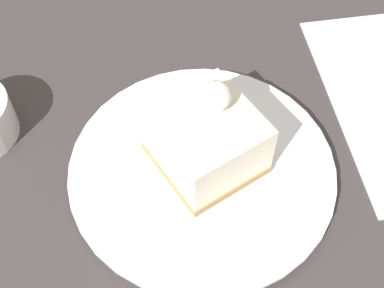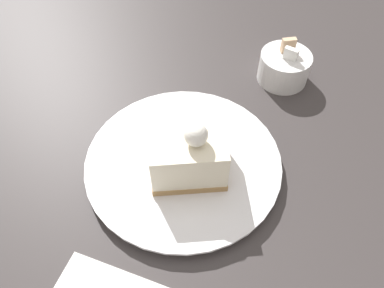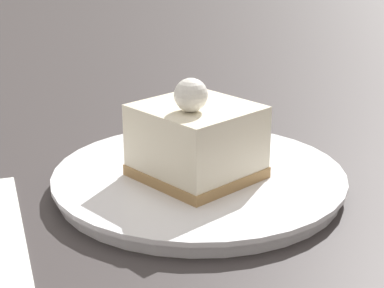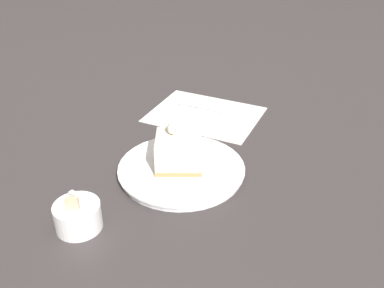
{
  "view_description": "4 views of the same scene",
  "coord_description": "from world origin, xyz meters",
  "views": [
    {
      "loc": [
        -0.13,
        -0.25,
        0.42
      ],
      "look_at": [
        -0.03,
        0.01,
        0.04
      ],
      "focal_mm": 50.0,
      "sensor_mm": 36.0,
      "label": 1
    },
    {
      "loc": [
        0.24,
        0.04,
        0.39
      ],
      "look_at": [
        -0.02,
        0.01,
        0.06
      ],
      "focal_mm": 35.0,
      "sensor_mm": 36.0,
      "label": 2
    },
    {
      "loc": [
        0.23,
        0.42,
        0.22
      ],
      "look_at": [
        -0.01,
        0.0,
        0.04
      ],
      "focal_mm": 60.0,
      "sensor_mm": 36.0,
      "label": 3
    },
    {
      "loc": [
        -0.68,
        -0.18,
        0.47
      ],
      "look_at": [
        -0.01,
        -0.02,
        0.06
      ],
      "focal_mm": 40.0,
      "sensor_mm": 36.0,
      "label": 4
    }
  ],
  "objects": [
    {
      "name": "plate",
      "position": [
        -0.03,
        -0.01,
        0.01
      ],
      "size": [
        0.24,
        0.24,
        0.01
      ],
      "color": "white",
      "rests_on": "ground_plane"
    },
    {
      "name": "cake_slice",
      "position": [
        -0.02,
        -0.0,
        0.05
      ],
      "size": [
        0.1,
        0.1,
        0.09
      ],
      "rotation": [
        0.0,
        0.0,
        0.23
      ],
      "color": "#AD8451",
      "rests_on": "plate"
    },
    {
      "name": "ground_plane",
      "position": [
        0.0,
        0.0,
        0.0
      ],
      "size": [
        4.0,
        4.0,
        0.0
      ],
      "primitive_type": "plane",
      "color": "#383333"
    }
  ]
}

